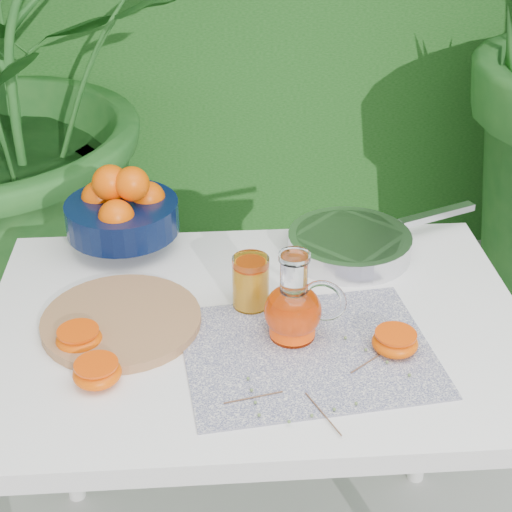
{
  "coord_description": "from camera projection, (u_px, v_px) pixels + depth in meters",
  "views": [
    {
      "loc": [
        -0.17,
        -1.13,
        1.59
      ],
      "look_at": [
        -0.09,
        0.07,
        0.88
      ],
      "focal_mm": 55.0,
      "sensor_mm": 36.0,
      "label": 1
    }
  ],
  "objects": [
    {
      "name": "placemat",
      "position": [
        308.0,
        352.0,
        1.36
      ],
      "size": [
        0.46,
        0.38,
        0.0
      ],
      "primitive_type": "cube",
      "rotation": [
        0.0,
        0.0,
        0.12
      ],
      "color": "#0C1043",
      "rests_on": "white_table"
    },
    {
      "name": "juice_tumbler",
      "position": [
        251.0,
        283.0,
        1.46
      ],
      "size": [
        0.09,
        0.09,
        0.1
      ],
      "color": "white",
      "rests_on": "white_table"
    },
    {
      "name": "fruit_bowl",
      "position": [
        122.0,
        210.0,
        1.64
      ],
      "size": [
        0.26,
        0.26,
        0.19
      ],
      "color": "black",
      "rests_on": "white_table"
    },
    {
      "name": "juice_pitcher",
      "position": [
        294.0,
        309.0,
        1.37
      ],
      "size": [
        0.16,
        0.13,
        0.17
      ],
      "color": "white",
      "rests_on": "white_table"
    },
    {
      "name": "cutting_board",
      "position": [
        121.0,
        321.0,
        1.43
      ],
      "size": [
        0.35,
        0.35,
        0.02
      ],
      "primitive_type": "cylinder",
      "rotation": [
        0.0,
        0.0,
        -0.23
      ],
      "color": "#9C6C46",
      "rests_on": "white_table"
    },
    {
      "name": "white_table",
      "position": [
        257.0,
        357.0,
        1.48
      ],
      "size": [
        1.0,
        0.7,
        0.75
      ],
      "color": "white",
      "rests_on": "ground"
    },
    {
      "name": "orange_halves",
      "position": [
        192.0,
        351.0,
        1.34
      ],
      "size": [
        0.64,
        0.19,
        0.04
      ],
      "color": "#FF6602",
      "rests_on": "white_table"
    },
    {
      "name": "thyme_sprigs",
      "position": [
        322.0,
        387.0,
        1.28
      ],
      "size": [
        0.32,
        0.24,
        0.01
      ],
      "color": "brown",
      "rests_on": "white_table"
    },
    {
      "name": "saute_pan",
      "position": [
        351.0,
        243.0,
        1.64
      ],
      "size": [
        0.47,
        0.34,
        0.05
      ],
      "color": "silver",
      "rests_on": "white_table"
    }
  ]
}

